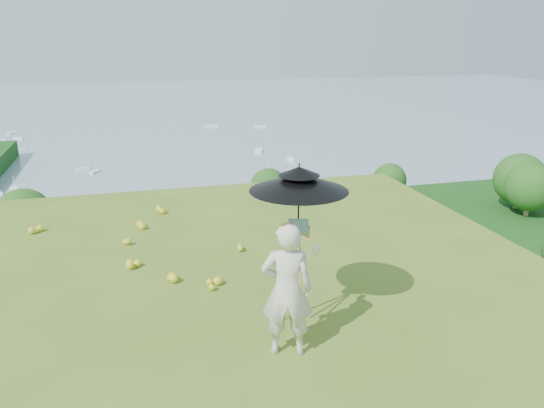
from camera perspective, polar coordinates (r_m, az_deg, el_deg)
name	(u,v)px	position (r m, az deg, el deg)	size (l,w,h in m)	color
ground	(97,364)	(6.51, -18.27, -16.03)	(14.00, 14.00, 0.00)	#4E7120
shoreline_tier	(139,291)	(89.63, -14.09, -9.02)	(170.00, 28.00, 8.00)	#75695E
bay_water	(128,123)	(248.30, -15.26, 8.41)	(700.00, 700.00, 0.00)	#7793AA
slope_trees	(134,276)	(44.49, -14.58, -7.50)	(110.00, 50.00, 6.00)	#214F17
harbor_town	(136,254)	(86.96, -14.41, -5.19)	(110.00, 22.00, 5.00)	silver
moored_boats	(88,163)	(171.04, -19.19, 4.17)	(140.00, 140.00, 0.70)	white
wildflowers	(98,347)	(6.69, -18.23, -14.43)	(10.00, 10.50, 0.12)	gold
painter	(287,290)	(6.01, 1.61, -9.22)	(0.58, 0.38, 1.60)	beige
field_easel	(297,273)	(6.58, 2.76, -7.42)	(0.55, 0.55, 1.46)	olive
sun_umbrella	(299,201)	(6.27, 2.88, 0.37)	(1.18, 1.18, 0.91)	black
painter_cap	(287,227)	(5.71, 1.67, -2.45)	(0.18, 0.22, 0.10)	#CF7180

